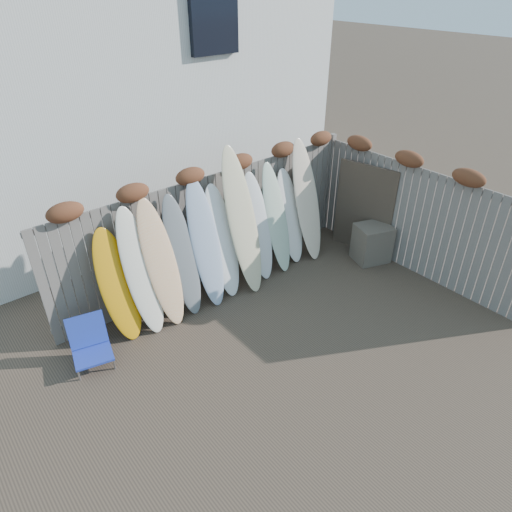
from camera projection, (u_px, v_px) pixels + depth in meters
ground at (305, 343)px, 7.04m from camera, size 80.00×80.00×0.00m
back_fence at (215, 218)px, 8.01m from camera, size 6.05×0.28×2.24m
right_fence at (417, 215)px, 8.21m from camera, size 0.28×4.40×2.24m
house at (118, 61)px, 9.85m from camera, size 8.50×5.50×6.33m
beach_chair at (90, 343)px, 6.57m from camera, size 0.65×0.67×0.71m
wooden_crate at (372, 243)px, 8.87m from camera, size 0.78×0.72×0.74m
lattice_panel at (364, 209)px, 8.96m from camera, size 0.32×1.18×1.80m
surfboard_0 at (118, 286)px, 6.81m from camera, size 0.56×0.64×1.76m
surfboard_1 at (141, 272)px, 6.91m from camera, size 0.51×0.71×2.00m
surfboard_2 at (161, 264)px, 7.07m from camera, size 0.56×0.75×2.04m
surfboard_3 at (182, 256)px, 7.32m from camera, size 0.51×0.73×1.97m
surfboard_4 at (206, 244)px, 7.49m from camera, size 0.57×0.80×2.13m
surfboard_5 at (222, 242)px, 7.74m from camera, size 0.55×0.72×1.93m
surfboard_6 at (242, 222)px, 7.75m from camera, size 0.58×0.89×2.49m
surfboard_7 at (258, 227)px, 8.19m from camera, size 0.54×0.73×1.93m
surfboard_8 at (276, 219)px, 8.38m from camera, size 0.48×0.73×2.01m
surfboard_9 at (290, 217)px, 8.69m from camera, size 0.53×0.66×1.79m
surfboard_10 at (307, 201)px, 8.71m from camera, size 0.59×0.83×2.28m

